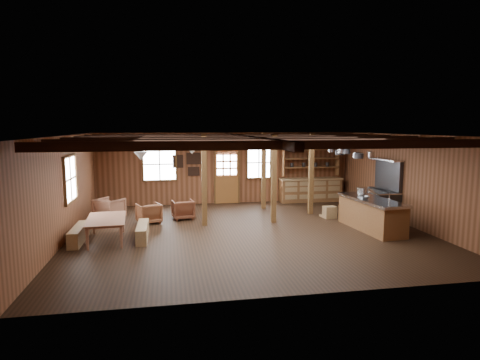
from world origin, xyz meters
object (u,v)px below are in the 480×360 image
Objects in this scene: commercial_range at (380,199)px; armchair_c at (110,209)px; dining_table at (108,229)px; armchair_a at (149,213)px; kitchen_island at (371,214)px; armchair_b at (183,209)px.

armchair_c is at bearing 171.68° from commercial_range.
commercial_range is at bearing -86.38° from dining_table.
commercial_range is 7.59m from armchair_a.
armchair_b is (-5.43, 2.40, -0.16)m from kitchen_island.
armchair_a is at bearing 158.01° from kitchen_island.
kitchen_island is at bearing 147.37° from armchair_b.
armchair_b is at bearing -152.62° from armchair_c.
commercial_range is at bearing 154.65° from armchair_a.
kitchen_island is at bearing 142.10° from armchair_a.
commercial_range is 1.13× the size of dining_table.
commercial_range reaches higher than dining_table.
kitchen_island reaches higher than armchair_a.
kitchen_island reaches higher than dining_table.
dining_table is 2.51× the size of armchair_a.
commercial_range is at bearing -153.81° from armchair_c.
armchair_c is at bearing 156.00° from kitchen_island.
armchair_c is (-7.80, 2.70, -0.12)m from kitchen_island.
armchair_b is 2.39m from armchair_c.
commercial_range is (1.05, 1.40, 0.16)m from kitchen_island.
kitchen_island is at bearing -95.91° from dining_table.
kitchen_island is 3.23× the size of armchair_c.
armchair_b is (2.07, 2.21, 0.01)m from dining_table.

